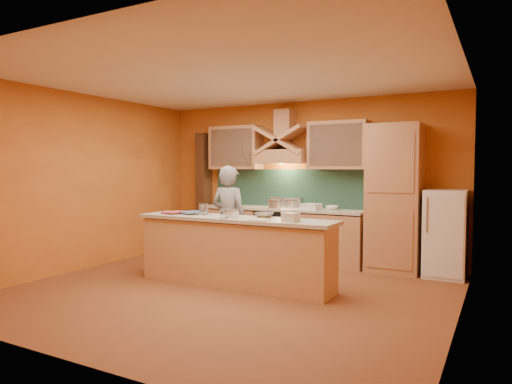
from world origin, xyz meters
The scene contains 36 objects.
floor centered at (0.00, 0.00, 0.00)m, with size 5.50×5.00×0.01m, color brown.
ceiling centered at (0.00, 0.00, 2.80)m, with size 5.50×5.00×0.01m, color white.
wall_back centered at (0.00, 2.50, 1.40)m, with size 5.50×0.02×2.80m, color #C86C27.
wall_front centered at (0.00, -2.50, 1.40)m, with size 5.50×0.02×2.80m, color #C86C27.
wall_left centered at (-2.75, 0.00, 1.40)m, with size 0.02×5.00×2.80m, color #C86C27.
wall_right centered at (2.75, 0.00, 1.40)m, with size 0.02×5.00×2.80m, color #C86C27.
base_cabinet_left centered at (-1.25, 2.20, 0.43)m, with size 1.10×0.60×0.86m, color tan.
base_cabinet_right centered at (0.65, 2.20, 0.43)m, with size 1.10×0.60×0.86m, color tan.
counter_top centered at (-0.30, 2.20, 0.90)m, with size 3.00×0.62×0.04m, color beige.
stove centered at (-0.30, 2.20, 0.45)m, with size 0.60×0.58×0.90m, color black.
backsplash centered at (-0.30, 2.48, 1.25)m, with size 3.00×0.03×0.70m, color #1B3D34.
range_hood centered at (-0.30, 2.25, 1.82)m, with size 0.92×0.50×0.24m, color tan.
hood_chimney centered at (-0.30, 2.35, 2.40)m, with size 0.30×0.30×0.50m, color tan.
upper_cabinet_left centered at (-1.30, 2.33, 2.00)m, with size 1.00×0.35×0.80m, color tan.
upper_cabinet_right centered at (0.70, 2.33, 2.00)m, with size 1.00×0.35×0.80m, color tan.
pantry_column centered at (1.65, 2.20, 1.15)m, with size 0.80×0.60×2.30m, color tan.
fridge centered at (2.40, 2.20, 0.65)m, with size 0.58×0.60×1.30m, color white.
trim_column_left centered at (-2.05, 2.35, 1.15)m, with size 0.20×0.30×2.30m, color #472816.
island_body centered at (-0.10, 0.30, 0.44)m, with size 2.80×0.55×0.88m, color tan.
island_top centered at (-0.10, 0.30, 0.92)m, with size 2.90×0.62×0.05m, color beige.
person centered at (-0.57, 0.90, 0.83)m, with size 0.60×0.40×1.66m, color gray.
pot_large centered at (-0.37, 2.08, 0.97)m, with size 0.23×0.23×0.15m, color silver.
pot_small centered at (-0.18, 2.34, 0.97)m, with size 0.22×0.22×0.15m, color silver.
soap_bottle_a centered at (-1.11, 1.95, 1.01)m, with size 0.08×0.09×0.19m, color white.
soap_bottle_b centered at (-1.08, 1.98, 1.05)m, with size 0.10×0.10×0.26m, color #32588C.
bowl_back centered at (0.60, 2.30, 0.95)m, with size 0.22×0.22×0.07m, color white.
dish_rack centered at (0.32, 2.09, 0.97)m, with size 0.30×0.23×0.11m, color white.
book_lower centered at (-1.26, 0.31, 0.96)m, with size 0.25×0.34×0.03m, color #BE4443.
book_upper centered at (-0.95, 0.37, 0.98)m, with size 0.21×0.29×0.02m, color teal.
jar_large centered at (-0.66, 0.36, 1.03)m, with size 0.13×0.13×0.16m, color silver.
jar_small centered at (-0.15, 0.11, 1.01)m, with size 0.12×0.12×0.13m, color white.
kitchen_scale centered at (-0.04, 0.14, 1.00)m, with size 0.12×0.12×0.10m, color silver.
mixing_bowl centered at (0.27, 0.47, 0.98)m, with size 0.27×0.27×0.07m, color silver.
cloth centered at (0.39, 0.11, 0.95)m, with size 0.25×0.19×0.02m, color beige.
grocery_bag_a centered at (0.72, 0.32, 1.02)m, with size 0.22×0.17×0.14m, color beige.
grocery_bag_b centered at (0.82, 0.15, 1.00)m, with size 0.19×0.15×0.12m, color beige.
Camera 1 is at (3.14, -5.04, 1.62)m, focal length 32.00 mm.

